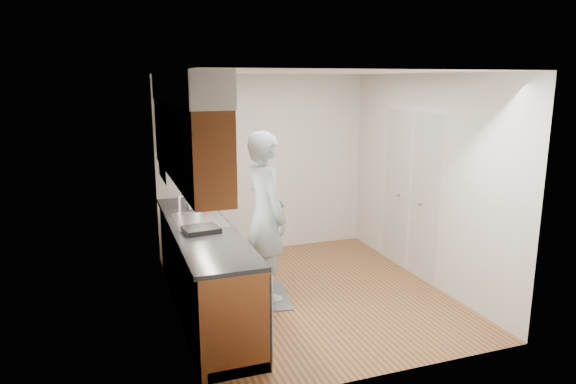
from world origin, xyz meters
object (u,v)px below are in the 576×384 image
object	(u,v)px
steel_can	(199,203)
dish_rack	(201,230)
soap_bottle_b	(194,201)
soap_bottle_c	(192,199)
soda_can	(206,205)
person	(265,205)
soap_bottle_a	(196,200)

from	to	relation	value
steel_can	dish_rack	world-z (taller)	steel_can
soap_bottle_b	steel_can	xyz separation A→B (m)	(0.06, 0.03, -0.03)
soap_bottle_c	soda_can	world-z (taller)	soap_bottle_c
person	soap_bottle_c	xyz separation A→B (m)	(-0.69, 0.74, -0.05)
soap_bottle_b	dish_rack	distance (m)	0.96
soap_bottle_a	soda_can	xyz separation A→B (m)	(0.12, 0.02, -0.07)
soap_bottle_a	soap_bottle_c	xyz separation A→B (m)	(-0.02, 0.20, -0.03)
soda_can	soap_bottle_a	bearing A→B (deg)	-169.06
steel_can	dish_rack	distance (m)	0.99
soap_bottle_a	steel_can	size ratio (longest dim) A/B	1.96
soap_bottle_c	dish_rack	world-z (taller)	soap_bottle_c
soap_bottle_b	dish_rack	world-z (taller)	soap_bottle_b
soap_bottle_a	dish_rack	bearing A→B (deg)	-96.70
person	soap_bottle_a	size ratio (longest dim) A/B	8.42
soap_bottle_b	steel_can	distance (m)	0.07
person	steel_can	xyz separation A→B (m)	(-0.62, 0.65, -0.08)
soap_bottle_a	dish_rack	world-z (taller)	soap_bottle_a
dish_rack	soda_can	bearing A→B (deg)	68.32
soap_bottle_b	dish_rack	size ratio (longest dim) A/B	0.57
soap_bottle_a	dish_rack	size ratio (longest dim) A/B	0.74
person	soap_bottle_a	bearing A→B (deg)	42.03
soap_bottle_c	soap_bottle_a	bearing A→B (deg)	-84.96
soap_bottle_c	soda_can	size ratio (longest dim) A/B	1.59
person	soap_bottle_a	world-z (taller)	person
person	soda_can	distance (m)	0.79
soda_can	dish_rack	xyz separation A→B (m)	(-0.22, -0.89, -0.03)
soap_bottle_c	dish_rack	xyz separation A→B (m)	(-0.08, -1.06, -0.07)
soap_bottle_b	soda_can	world-z (taller)	soap_bottle_b
soap_bottle_a	person	bearing A→B (deg)	-38.67
dish_rack	soap_bottle_c	bearing A→B (deg)	77.78
person	steel_can	world-z (taller)	person
person	steel_can	size ratio (longest dim) A/B	16.52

